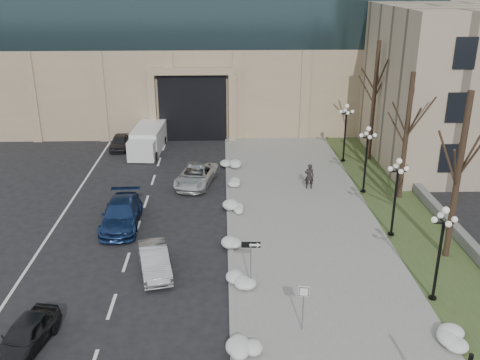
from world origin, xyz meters
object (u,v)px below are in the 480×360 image
object	(u,v)px
lamppost_d	(346,125)
car_d	(196,175)
car_b	(154,261)
lamppost_b	(396,187)
lamppost_a	(441,242)
car_c	(121,214)
keep_sign	(304,299)
one_way_sign	(254,250)
box_truck	(148,140)
pedestrian	(309,176)
lamppost_c	(367,151)
car_e	(120,142)
car_a	(25,335)

from	to	relation	value
lamppost_d	car_d	bearing A→B (deg)	-158.74
car_b	car_d	distance (m)	12.12
lamppost_b	lamppost_a	bearing A→B (deg)	-90.00
car_c	keep_sign	xyz separation A→B (m)	(9.39, -10.48, 0.86)
lamppost_b	car_d	bearing A→B (deg)	143.79
one_way_sign	lamppost_d	world-z (taller)	lamppost_d
keep_sign	car_d	bearing A→B (deg)	113.86
one_way_sign	lamppost_b	xyz separation A→B (m)	(8.23, 5.20, 1.00)
car_c	lamppost_d	xyz separation A→B (m)	(15.77, 11.12, 2.30)
one_way_sign	lamppost_d	xyz separation A→B (m)	(8.23, 18.20, 1.00)
box_truck	lamppost_d	size ratio (longest dim) A/B	1.37
car_d	pedestrian	xyz separation A→B (m)	(7.93, -1.27, 0.32)
pedestrian	lamppost_a	size ratio (longest dim) A/B	0.38
car_d	one_way_sign	world-z (taller)	one_way_sign
keep_sign	lamppost_c	bearing A→B (deg)	73.98
car_e	car_d	bearing A→B (deg)	-52.17
pedestrian	lamppost_a	distance (m)	14.35
keep_sign	car_e	bearing A→B (deg)	122.20
keep_sign	car_c	bearing A→B (deg)	138.74
pedestrian	car_c	bearing A→B (deg)	28.31
lamppost_b	car_e	bearing A→B (deg)	137.32
lamppost_d	car_b	bearing A→B (deg)	-128.53
car_e	lamppost_d	size ratio (longest dim) A/B	0.77
box_truck	lamppost_c	bearing A→B (deg)	-27.63
car_d	keep_sign	xyz separation A→B (m)	(5.22, -17.09, 0.94)
car_c	car_e	size ratio (longest dim) A/B	1.45
car_b	car_c	size ratio (longest dim) A/B	0.75
car_b	car_c	xyz separation A→B (m)	(-2.60, 5.41, 0.11)
car_a	keep_sign	world-z (taller)	keep_sign
car_d	lamppost_b	size ratio (longest dim) A/B	1.05
car_b	car_a	bearing A→B (deg)	-140.73
car_c	keep_sign	world-z (taller)	keep_sign
car_a	box_truck	size ratio (longest dim) A/B	0.57
one_way_sign	car_a	bearing A→B (deg)	-154.01
keep_sign	car_a	bearing A→B (deg)	-169.53
car_c	lamppost_d	size ratio (longest dim) A/B	1.11
lamppost_a	lamppost_d	size ratio (longest dim) A/B	1.00
pedestrian	lamppost_b	size ratio (longest dim) A/B	0.38
pedestrian	lamppost_c	size ratio (longest dim) A/B	0.38
car_c	lamppost_b	world-z (taller)	lamppost_b
car_a	lamppost_c	world-z (taller)	lamppost_c
car_d	keep_sign	world-z (taller)	keep_sign
car_d	one_way_sign	distance (m)	14.16
pedestrian	keep_sign	xyz separation A→B (m)	(-2.71, -15.82, 0.61)
one_way_sign	lamppost_d	size ratio (longest dim) A/B	0.53
car_d	car_b	bearing A→B (deg)	-84.90
car_a	car_c	world-z (taller)	car_c
lamppost_a	car_e	bearing A→B (deg)	128.16
lamppost_a	car_a	bearing A→B (deg)	-170.98
lamppost_a	keep_sign	bearing A→B (deg)	-161.80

